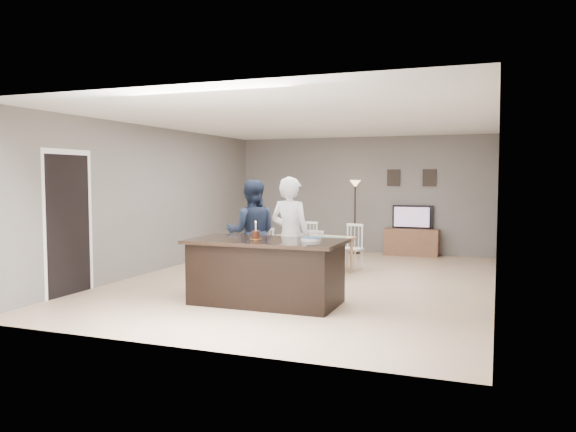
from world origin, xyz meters
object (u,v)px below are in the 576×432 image
at_px(television, 412,217).
at_px(floor_lamp, 355,197).
at_px(kitchen_island, 266,271).
at_px(man, 252,233).
at_px(birthday_cake, 256,235).
at_px(dining_table, 312,243).
at_px(plate_stack, 311,239).
at_px(woman, 290,237).
at_px(tv_console, 411,242).

height_order(television, floor_lamp, floor_lamp).
distance_m(kitchen_island, man, 1.41).
xyz_separation_m(television, birthday_cake, (-1.36, -5.63, 0.10)).
xyz_separation_m(kitchen_island, dining_table, (-0.19, 2.63, 0.10)).
xyz_separation_m(television, dining_table, (-1.39, -3.01, -0.31)).
xyz_separation_m(birthday_cake, plate_stack, (0.79, 0.07, -0.04)).
bearing_deg(woman, birthday_cake, 71.25).
relative_size(television, man, 0.53).
bearing_deg(dining_table, man, -98.57).
distance_m(television, dining_table, 3.33).
bearing_deg(dining_table, floor_lamp, 99.18).
distance_m(tv_console, dining_table, 3.26).
distance_m(man, dining_table, 1.62).
bearing_deg(tv_console, kitchen_island, -102.16).
height_order(tv_console, woman, woman).
height_order(kitchen_island, tv_console, kitchen_island).
relative_size(television, woman, 0.52).
relative_size(dining_table, floor_lamp, 1.09).
height_order(kitchen_island, birthday_cake, birthday_cake).
xyz_separation_m(kitchen_island, tv_console, (1.20, 5.57, -0.15)).
distance_m(plate_stack, floor_lamp, 5.45).
bearing_deg(kitchen_island, tv_console, 77.84).
height_order(birthday_cake, dining_table, birthday_cake).
bearing_deg(floor_lamp, dining_table, -92.31).
bearing_deg(television, dining_table, 65.22).
bearing_deg(tv_console, dining_table, -115.30).
distance_m(woman, dining_table, 2.13).
distance_m(television, floor_lamp, 1.36).
xyz_separation_m(kitchen_island, plate_stack, (0.63, 0.07, 0.47)).
bearing_deg(dining_table, plate_stack, -60.72).
relative_size(television, dining_table, 0.49).
height_order(tv_console, birthday_cake, birthday_cake).
distance_m(man, plate_stack, 1.73).
relative_size(woman, floor_lamp, 1.05).
distance_m(television, man, 4.90).
bearing_deg(floor_lamp, tv_console, 4.91).
height_order(tv_console, plate_stack, plate_stack).
distance_m(kitchen_island, floor_lamp, 5.53).
bearing_deg(woman, man, -21.91).
xyz_separation_m(dining_table, floor_lamp, (0.11, 2.83, 0.76)).
relative_size(man, plate_stack, 6.12).
bearing_deg(floor_lamp, kitchen_island, -89.22).
relative_size(kitchen_island, tv_console, 1.79).
height_order(plate_stack, floor_lamp, floor_lamp).
distance_m(birthday_cake, floor_lamp, 5.46).
xyz_separation_m(kitchen_island, birthday_cake, (-0.16, 0.01, 0.51)).
bearing_deg(man, kitchen_island, 100.92).
bearing_deg(man, plate_stack, 120.17).
height_order(tv_console, dining_table, dining_table).
height_order(man, floor_lamp, man).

